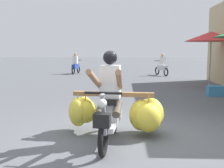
{
  "coord_description": "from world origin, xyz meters",
  "views": [
    {
      "loc": [
        0.02,
        -4.85,
        1.58
      ],
      "look_at": [
        -0.23,
        0.65,
        0.9
      ],
      "focal_mm": 43.61,
      "sensor_mm": 36.0,
      "label": 1
    }
  ],
  "objects_px": {
    "motorbike_distant_ahead_left": "(76,66)",
    "produce_crate": "(215,91)",
    "motorbike_main_loaded": "(120,111)",
    "market_umbrella_further_along": "(211,36)",
    "motorbike_distant_ahead_right": "(162,67)"
  },
  "relations": [
    {
      "from": "motorbike_distant_ahead_left",
      "to": "produce_crate",
      "type": "relative_size",
      "value": 2.88
    },
    {
      "from": "motorbike_main_loaded",
      "to": "motorbike_distant_ahead_left",
      "type": "relative_size",
      "value": 1.16
    },
    {
      "from": "motorbike_main_loaded",
      "to": "market_umbrella_further_along",
      "type": "bearing_deg",
      "value": 61.96
    },
    {
      "from": "market_umbrella_further_along",
      "to": "produce_crate",
      "type": "bearing_deg",
      "value": -102.61
    },
    {
      "from": "market_umbrella_further_along",
      "to": "produce_crate",
      "type": "distance_m",
      "value": 3.3
    },
    {
      "from": "motorbike_distant_ahead_left",
      "to": "market_umbrella_further_along",
      "type": "relative_size",
      "value": 0.67
    },
    {
      "from": "produce_crate",
      "to": "motorbike_distant_ahead_left",
      "type": "bearing_deg",
      "value": 126.12
    },
    {
      "from": "motorbike_distant_ahead_right",
      "to": "produce_crate",
      "type": "relative_size",
      "value": 2.73
    },
    {
      "from": "motorbike_distant_ahead_left",
      "to": "market_umbrella_further_along",
      "type": "bearing_deg",
      "value": -41.96
    },
    {
      "from": "motorbike_distant_ahead_left",
      "to": "produce_crate",
      "type": "xyz_separation_m",
      "value": [
        6.51,
        -8.92,
        -0.39
      ]
    },
    {
      "from": "motorbike_distant_ahead_left",
      "to": "market_umbrella_further_along",
      "type": "xyz_separation_m",
      "value": [
        7.09,
        -6.37,
        1.62
      ]
    },
    {
      "from": "motorbike_main_loaded",
      "to": "market_umbrella_further_along",
      "type": "height_order",
      "value": "market_umbrella_further_along"
    },
    {
      "from": "motorbike_distant_ahead_left",
      "to": "produce_crate",
      "type": "height_order",
      "value": "motorbike_distant_ahead_left"
    },
    {
      "from": "motorbike_distant_ahead_right",
      "to": "market_umbrella_further_along",
      "type": "bearing_deg",
      "value": -75.89
    },
    {
      "from": "motorbike_main_loaded",
      "to": "motorbike_distant_ahead_right",
      "type": "distance_m",
      "value": 12.78
    }
  ]
}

